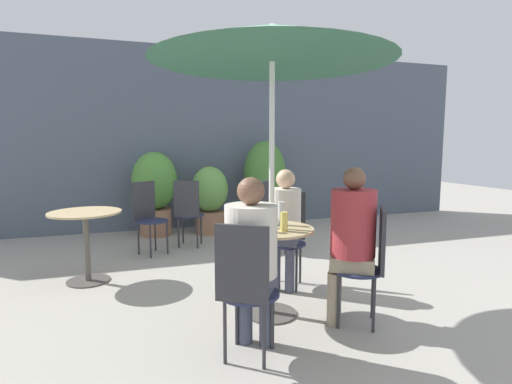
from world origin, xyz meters
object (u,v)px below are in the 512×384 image
bistro_chair_4 (148,211)px  umbrella (272,44)px  bistro_chair_5 (272,210)px  seated_person_1 (351,233)px  bistro_chair_3 (188,208)px  beer_glass_0 (260,221)px  cafe_table_near (271,252)px  seated_person_0 (252,251)px  seated_person_2 (285,218)px  beer_glass_1 (284,222)px  beer_glass_3 (264,216)px  potted_plant_1 (210,197)px  bistro_chair_0 (245,282)px  potted_plant_2 (265,179)px  bistro_chair_2 (287,230)px  beer_glass_2 (281,213)px  cafe_table_far (86,231)px  potted_plant_0 (155,188)px  bistro_chair_1 (370,257)px

bistro_chair_4 → umbrella: bearing=-101.0°
bistro_chair_5 → seated_person_1: size_ratio=0.75×
bistro_chair_3 → beer_glass_0: size_ratio=5.42×
cafe_table_near → umbrella: 1.65m
seated_person_0 → seated_person_2: bearing=-90.0°
beer_glass_0 → bistro_chair_3: bearing=94.6°
seated_person_0 → beer_glass_1: (0.39, 0.39, 0.10)m
beer_glass_3 → potted_plant_1: 3.05m
bistro_chair_0 → bistro_chair_4: (-0.43, 2.93, 0.00)m
bistro_chair_5 → potted_plant_1: size_ratio=0.88×
seated_person_1 → potted_plant_2: size_ratio=0.85×
bistro_chair_3 → potted_plant_2: (1.42, 0.89, 0.29)m
bistro_chair_3 → seated_person_0: 2.91m
beer_glass_1 → potted_plant_1: (0.10, 3.33, -0.23)m
bistro_chair_0 → potted_plant_1: potted_plant_1 is taller
beer_glass_0 → beer_glass_3: beer_glass_0 is taller
bistro_chair_2 → seated_person_1: seated_person_1 is taller
bistro_chair_3 → beer_glass_1: bearing=120.0°
seated_person_2 → bistro_chair_2: bearing=90.0°
umbrella → potted_plant_1: bearing=87.3°
seated_person_1 → beer_glass_2: (-0.41, 0.43, 0.10)m
seated_person_1 → bistro_chair_5: bearing=-152.0°
bistro_chair_3 → beer_glass_3: bistro_chair_3 is taller
cafe_table_far → bistro_chair_5: bistro_chair_5 is taller
bistro_chair_2 → seated_person_2: bearing=-90.0°
cafe_table_near → potted_plant_0: 3.38m
bistro_chair_2 → beer_glass_3: bistro_chair_2 is taller
cafe_table_far → beer_glass_2: bearing=-37.3°
beer_glass_1 → potted_plant_2: potted_plant_2 is taller
bistro_chair_2 → beer_glass_3: (-0.43, -0.51, 0.26)m
potted_plant_2 → bistro_chair_2: bearing=-104.7°
bistro_chair_4 → seated_person_0: (0.52, -2.80, 0.16)m
seated_person_0 → beer_glass_1: seated_person_0 is taller
cafe_table_far → potted_plant_0: (0.83, 1.97, 0.20)m
beer_glass_1 → beer_glass_3: (-0.06, 0.30, -0.01)m
seated_person_0 → seated_person_2: seated_person_0 is taller
cafe_table_near → potted_plant_0: size_ratio=0.57×
bistro_chair_1 → beer_glass_0: size_ratio=5.42×
beer_glass_0 → potted_plant_1: (0.28, 3.28, -0.24)m
bistro_chair_4 → seated_person_0: 2.85m
bistro_chair_5 → beer_glass_1: (-0.66, -2.04, 0.26)m
cafe_table_far → bistro_chair_0: size_ratio=0.79×
seated_person_1 → potted_plant_0: (-1.22, 3.65, 0.00)m
cafe_table_near → beer_glass_2: (0.12, 0.09, 0.30)m
bistro_chair_0 → bistro_chair_1: same height
seated_person_2 → potted_plant_0: (-1.03, 2.77, 0.03)m
seated_person_1 → cafe_table_far: bearing=-96.8°
seated_person_2 → beer_glass_0: size_ratio=6.82×
cafe_table_far → beer_glass_1: size_ratio=4.79×
bistro_chair_0 → seated_person_1: (0.95, 0.32, 0.18)m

